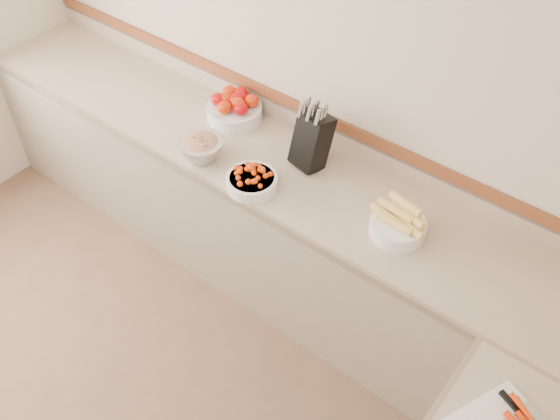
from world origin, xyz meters
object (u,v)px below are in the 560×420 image
Objects in this scene: tomato_bowl at (234,108)px; rhubarb_bowl at (201,147)px; knife_block at (312,139)px; cherry_tomato_bowl at (252,180)px; corn_bowl at (399,223)px.

rhubarb_bowl is (0.09, -0.37, 0.00)m from tomato_bowl.
knife_block reaches higher than cherry_tomato_bowl.
cherry_tomato_bowl is (-0.12, -0.33, -0.11)m from knife_block.
tomato_bowl is at bearing 139.46° from cherry_tomato_bowl.
knife_block reaches higher than rhubarb_bowl.
tomato_bowl is 0.38m from rhubarb_bowl.
cherry_tomato_bowl is 0.88× the size of corn_bowl.
knife_block is 0.57m from tomato_bowl.
corn_bowl reaches higher than rhubarb_bowl.
corn_bowl is (0.73, 0.18, 0.02)m from cherry_tomato_bowl.
cherry_tomato_bowl is 1.05× the size of rhubarb_bowl.
knife_block is 1.58× the size of rhubarb_bowl.
cherry_tomato_bowl is at bearing -1.87° from rhubarb_bowl.
tomato_bowl is 1.28× the size of rhubarb_bowl.
corn_bowl reaches higher than cherry_tomato_bowl.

